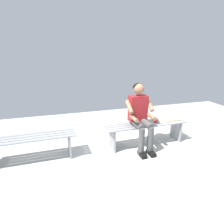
{
  "coord_description": "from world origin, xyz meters",
  "views": [
    {
      "loc": [
        1.71,
        3.22,
        1.82
      ],
      "look_at": [
        0.77,
        0.15,
        0.8
      ],
      "focal_mm": 30.8,
      "sensor_mm": 36.0,
      "label": 1
    }
  ],
  "objects_px": {
    "bench_near": "(146,128)",
    "book_open": "(170,119)",
    "person_seated": "(140,114)",
    "bench_far": "(29,143)",
    "apple": "(155,120)"
  },
  "relations": [
    {
      "from": "bench_near",
      "to": "book_open",
      "type": "xyz_separation_m",
      "value": [
        -0.57,
        -0.03,
        0.12
      ]
    },
    {
      "from": "bench_near",
      "to": "person_seated",
      "type": "xyz_separation_m",
      "value": [
        0.19,
        0.1,
        0.35
      ]
    },
    {
      "from": "bench_far",
      "to": "person_seated",
      "type": "xyz_separation_m",
      "value": [
        -1.99,
        0.1,
        0.35
      ]
    },
    {
      "from": "bench_near",
      "to": "book_open",
      "type": "bearing_deg",
      "value": -177.21
    },
    {
      "from": "bench_near",
      "to": "bench_far",
      "type": "xyz_separation_m",
      "value": [
        2.19,
        -0.0,
        -0.0
      ]
    },
    {
      "from": "apple",
      "to": "bench_far",
      "type": "bearing_deg",
      "value": -0.47
    },
    {
      "from": "bench_far",
      "to": "book_open",
      "type": "relative_size",
      "value": 3.77
    },
    {
      "from": "person_seated",
      "to": "apple",
      "type": "height_order",
      "value": "person_seated"
    },
    {
      "from": "bench_near",
      "to": "apple",
      "type": "relative_size",
      "value": 19.35
    },
    {
      "from": "person_seated",
      "to": "apple",
      "type": "relative_size",
      "value": 14.38
    },
    {
      "from": "bench_near",
      "to": "bench_far",
      "type": "bearing_deg",
      "value": -0.0
    },
    {
      "from": "person_seated",
      "to": "book_open",
      "type": "height_order",
      "value": "person_seated"
    },
    {
      "from": "apple",
      "to": "book_open",
      "type": "xyz_separation_m",
      "value": [
        -0.38,
        -0.05,
        -0.03
      ]
    },
    {
      "from": "person_seated",
      "to": "book_open",
      "type": "distance_m",
      "value": 0.8
    },
    {
      "from": "apple",
      "to": "bench_near",
      "type": "bearing_deg",
      "value": -6.01
    }
  ]
}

